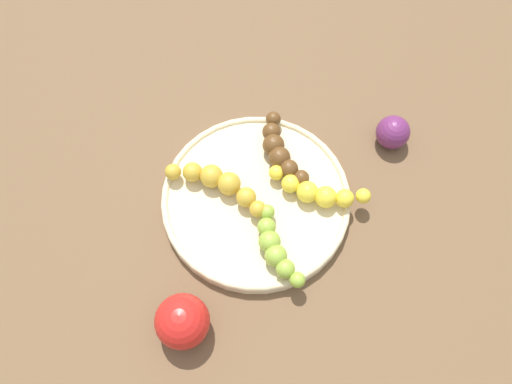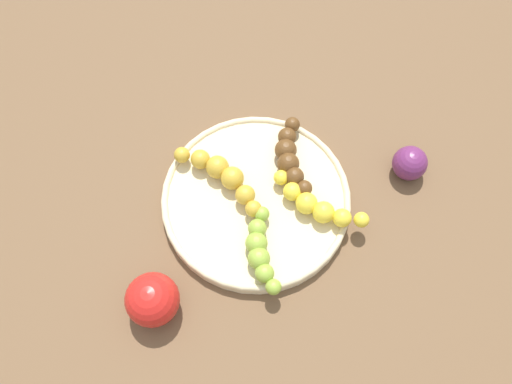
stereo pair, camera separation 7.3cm
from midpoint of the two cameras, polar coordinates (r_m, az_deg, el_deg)
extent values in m
plane|color=brown|center=(0.77, -2.72, -1.47)|extent=(2.40, 2.40, 0.00)
cylinder|color=beige|center=(0.76, -2.75, -1.21)|extent=(0.28, 0.28, 0.02)
torus|color=beige|center=(0.75, -2.78, -0.94)|extent=(0.28, 0.28, 0.01)
sphere|color=gold|center=(0.72, -2.69, -2.19)|extent=(0.02, 0.02, 0.02)
sphere|color=gold|center=(0.73, -4.10, -0.62)|extent=(0.03, 0.03, 0.03)
sphere|color=gold|center=(0.74, -5.80, 0.61)|extent=(0.03, 0.03, 0.03)
sphere|color=gold|center=(0.75, -7.72, 1.45)|extent=(0.03, 0.03, 0.03)
sphere|color=gold|center=(0.76, -9.78, 1.88)|extent=(0.03, 0.03, 0.03)
sphere|color=gold|center=(0.76, -11.88, 1.90)|extent=(0.02, 0.02, 0.02)
sphere|color=#8CAD38|center=(0.72, -1.69, -2.58)|extent=(0.02, 0.02, 0.02)
sphere|color=#8CAD38|center=(0.72, -1.75, -4.21)|extent=(0.03, 0.03, 0.03)
sphere|color=#8CAD38|center=(0.71, -1.44, -5.84)|extent=(0.03, 0.03, 0.03)
sphere|color=#8CAD38|center=(0.70, -0.77, -7.41)|extent=(0.03, 0.03, 0.03)
sphere|color=#8CAD38|center=(0.70, 0.24, -8.83)|extent=(0.03, 0.03, 0.03)
sphere|color=#8CAD38|center=(0.69, 1.56, -10.04)|extent=(0.02, 0.02, 0.02)
sphere|color=yellow|center=(0.75, -0.52, 1.85)|extent=(0.02, 0.02, 0.02)
sphere|color=yellow|center=(0.74, 1.04, 0.61)|extent=(0.03, 0.03, 0.03)
sphere|color=yellow|center=(0.74, 2.89, -0.31)|extent=(0.03, 0.03, 0.03)
sphere|color=yellow|center=(0.74, 4.91, -0.86)|extent=(0.03, 0.03, 0.03)
sphere|color=yellow|center=(0.74, 7.01, -1.01)|extent=(0.03, 0.03, 0.03)
sphere|color=yellow|center=(0.74, 9.04, -0.75)|extent=(0.02, 0.02, 0.02)
sphere|color=#593819|center=(0.79, -0.73, 7.79)|extent=(0.02, 0.02, 0.02)
sphere|color=#593819|center=(0.78, -0.96, 6.38)|extent=(0.03, 0.03, 0.03)
sphere|color=#593819|center=(0.77, -0.76, 4.92)|extent=(0.03, 0.03, 0.03)
sphere|color=#593819|center=(0.76, -0.14, 3.52)|extent=(0.03, 0.03, 0.03)
sphere|color=#593819|center=(0.75, 0.89, 2.27)|extent=(0.03, 0.03, 0.03)
sphere|color=#593819|center=(0.74, 2.25, 1.27)|extent=(0.02, 0.02, 0.02)
sphere|color=red|center=(0.69, -11.24, -14.21)|extent=(0.07, 0.07, 0.07)
sphere|color=#662659|center=(0.81, 12.43, 6.20)|extent=(0.05, 0.05, 0.05)
camera|label=1|loc=(0.04, -92.88, -6.30)|focal=36.19mm
camera|label=2|loc=(0.04, 87.12, 6.30)|focal=36.19mm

